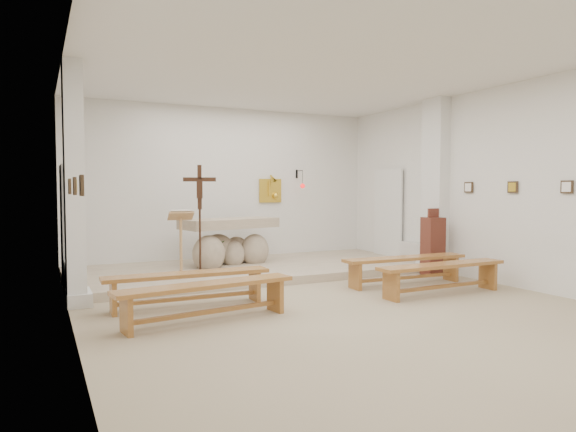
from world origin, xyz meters
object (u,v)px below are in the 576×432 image
bench_right_front (405,264)px  altar (229,245)px  lectern (181,244)px  bench_left_second (207,293)px  donation_pedestal (433,246)px  bench_right_second (442,271)px  crucifix_stand (200,210)px  bench_left_front (188,281)px

bench_right_front → altar: bearing=132.4°
lectern → bench_left_second: bearing=-90.4°
lectern → bench_right_front: (3.56, -1.68, -0.36)m
lectern → donation_pedestal: lectern is taller
bench_right_second → bench_right_front: bearing=89.2°
donation_pedestal → bench_right_second: size_ratio=0.55×
lectern → bench_right_second: bearing=-29.3°
altar → donation_pedestal: size_ratio=1.61×
crucifix_stand → bench_left_front: bearing=-93.5°
lectern → donation_pedestal: bearing=-6.1°
donation_pedestal → bench_left_front: size_ratio=0.55×
altar → crucifix_stand: bearing=-151.7°
lectern → bench_right_second: 4.42m
bench_right_second → lectern: bearing=143.0°
altar → bench_right_front: (2.30, -2.75, -0.17)m
bench_right_front → lectern: bearing=157.1°
donation_pedestal → bench_right_second: bearing=-121.5°
altar → bench_left_second: bearing=-126.9°
bench_left_second → altar: bearing=58.9°
altar → lectern: size_ratio=1.78×
lectern → crucifix_stand: size_ratio=0.60×
bench_left_front → crucifix_stand: bearing=70.1°
bench_right_front → bench_right_second: 0.92m
altar → bench_left_front: 3.18m
crucifix_stand → bench_left_second: (-0.77, -2.95, -0.92)m
crucifix_stand → bench_right_second: 4.38m
bench_left_front → bench_right_second: 3.99m
bench_right_front → bench_left_second: bearing=-164.3°
bench_left_front → bench_right_second: same height
bench_left_front → altar: bearing=61.1°
crucifix_stand → bench_right_second: bearing=-26.0°
bench_left_second → lectern: bearing=75.0°
lectern → bench_right_second: size_ratio=0.50×
bench_left_second → bench_right_second: same height
bench_right_second → bench_left_front: bearing=165.9°
crucifix_stand → bench_left_front: crucifix_stand is taller
altar → lectern: bearing=-153.0°
donation_pedestal → bench_right_front: 1.32m
crucifix_stand → donation_pedestal: crucifix_stand is taller
donation_pedestal → lectern: bearing=172.9°
lectern → bench_right_second: (3.56, -2.60, -0.36)m
lectern → bench_left_second: (-0.33, -2.60, -0.36)m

